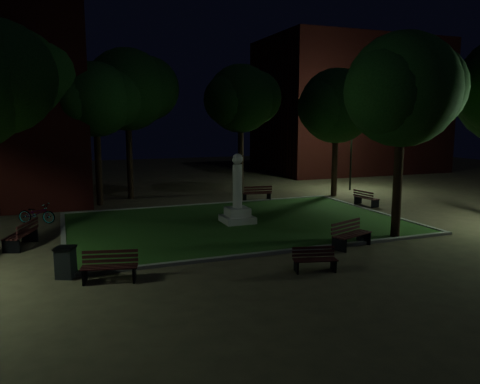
{
  "coord_description": "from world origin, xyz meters",
  "views": [
    {
      "loc": [
        -7.5,
        -17.9,
        4.8
      ],
      "look_at": [
        -0.25,
        1.0,
        1.67
      ],
      "focal_mm": 35.0,
      "sensor_mm": 36.0,
      "label": 1
    }
  ],
  "objects_px": {
    "bench_near_left": "(315,260)",
    "bench_near_right": "(350,235)",
    "bicycle": "(37,213)",
    "bench_west_near": "(110,267)",
    "bench_left_side": "(22,235)",
    "bench_far_side": "(257,194)",
    "trash_bin": "(66,262)",
    "bench_right_side": "(366,199)",
    "monument": "(237,204)"
  },
  "relations": [
    {
      "from": "bench_near_left",
      "to": "trash_bin",
      "type": "distance_m",
      "value": 7.75
    },
    {
      "from": "bench_near_right",
      "to": "bench_far_side",
      "type": "xyz_separation_m",
      "value": [
        0.63,
        10.55,
        -0.02
      ]
    },
    {
      "from": "bench_near_left",
      "to": "monument",
      "type": "bearing_deg",
      "value": 103.3
    },
    {
      "from": "bench_west_near",
      "to": "bench_left_side",
      "type": "xyz_separation_m",
      "value": [
        -2.72,
        5.08,
        0.04
      ]
    },
    {
      "from": "bench_left_side",
      "to": "bench_far_side",
      "type": "bearing_deg",
      "value": 136.49
    },
    {
      "from": "bench_left_side",
      "to": "bench_right_side",
      "type": "distance_m",
      "value": 17.65
    },
    {
      "from": "monument",
      "to": "trash_bin",
      "type": "distance_m",
      "value": 9.13
    },
    {
      "from": "bench_near_left",
      "to": "trash_bin",
      "type": "bearing_deg",
      "value": 177.91
    },
    {
      "from": "bench_near_right",
      "to": "bench_right_side",
      "type": "distance_m",
      "value": 9.12
    },
    {
      "from": "bench_right_side",
      "to": "trash_bin",
      "type": "distance_m",
      "value": 17.4
    },
    {
      "from": "bench_near_left",
      "to": "bench_near_right",
      "type": "relative_size",
      "value": 0.78
    },
    {
      "from": "bench_west_near",
      "to": "bench_near_left",
      "type": "bearing_deg",
      "value": 0.76
    },
    {
      "from": "bench_near_right",
      "to": "bench_near_left",
      "type": "bearing_deg",
      "value": -163.94
    },
    {
      "from": "trash_bin",
      "to": "monument",
      "type": "bearing_deg",
      "value": 34.12
    },
    {
      "from": "bench_right_side",
      "to": "trash_bin",
      "type": "relative_size",
      "value": 1.67
    },
    {
      "from": "monument",
      "to": "bicycle",
      "type": "bearing_deg",
      "value": 158.0
    },
    {
      "from": "monument",
      "to": "bench_west_near",
      "type": "height_order",
      "value": "monument"
    },
    {
      "from": "bench_near_left",
      "to": "bicycle",
      "type": "distance_m",
      "value": 13.81
    },
    {
      "from": "bench_near_left",
      "to": "bench_west_near",
      "type": "xyz_separation_m",
      "value": [
        -6.22,
        1.37,
        0.07
      ]
    },
    {
      "from": "bench_right_side",
      "to": "bicycle",
      "type": "bearing_deg",
      "value": 77.04
    },
    {
      "from": "bench_left_side",
      "to": "bench_far_side",
      "type": "relative_size",
      "value": 1.1
    },
    {
      "from": "bench_west_near",
      "to": "bench_far_side",
      "type": "xyz_separation_m",
      "value": [
        9.57,
        11.22,
        0.01
      ]
    },
    {
      "from": "bench_west_near",
      "to": "bench_far_side",
      "type": "bearing_deg",
      "value": 62.73
    },
    {
      "from": "trash_bin",
      "to": "bicycle",
      "type": "bearing_deg",
      "value": 97.66
    },
    {
      "from": "bench_right_side",
      "to": "bench_far_side",
      "type": "xyz_separation_m",
      "value": [
        -5.16,
        3.5,
        0.04
      ]
    },
    {
      "from": "bench_near_left",
      "to": "bench_near_right",
      "type": "bearing_deg",
      "value": 50.89
    },
    {
      "from": "bench_near_right",
      "to": "bench_right_side",
      "type": "height_order",
      "value": "bench_near_right"
    },
    {
      "from": "trash_bin",
      "to": "bicycle",
      "type": "relative_size",
      "value": 0.55
    },
    {
      "from": "bench_near_left",
      "to": "bench_near_right",
      "type": "height_order",
      "value": "bench_near_right"
    },
    {
      "from": "bench_far_side",
      "to": "bench_near_left",
      "type": "bearing_deg",
      "value": 81.64
    },
    {
      "from": "trash_bin",
      "to": "bench_west_near",
      "type": "bearing_deg",
      "value": -32.89
    },
    {
      "from": "monument",
      "to": "trash_bin",
      "type": "bearing_deg",
      "value": -145.88
    },
    {
      "from": "bench_far_side",
      "to": "bench_near_right",
      "type": "bearing_deg",
      "value": 93.16
    },
    {
      "from": "bench_near_left",
      "to": "trash_bin",
      "type": "height_order",
      "value": "trash_bin"
    },
    {
      "from": "bicycle",
      "to": "bench_near_left",
      "type": "bearing_deg",
      "value": -114.9
    },
    {
      "from": "bench_near_left",
      "to": "bench_left_side",
      "type": "relative_size",
      "value": 0.76
    },
    {
      "from": "bench_west_near",
      "to": "bench_left_side",
      "type": "height_order",
      "value": "bench_left_side"
    },
    {
      "from": "bench_right_side",
      "to": "trash_bin",
      "type": "xyz_separation_m",
      "value": [
        -15.96,
        -6.92,
        0.09
      ]
    },
    {
      "from": "monument",
      "to": "bench_far_side",
      "type": "bearing_deg",
      "value": 58.52
    },
    {
      "from": "bench_west_near",
      "to": "bench_left_side",
      "type": "distance_m",
      "value": 5.76
    },
    {
      "from": "bench_west_near",
      "to": "bench_far_side",
      "type": "distance_m",
      "value": 14.75
    },
    {
      "from": "bench_near_right",
      "to": "bench_far_side",
      "type": "relative_size",
      "value": 1.08
    },
    {
      "from": "monument",
      "to": "bench_left_side",
      "type": "bearing_deg",
      "value": -174.74
    },
    {
      "from": "bench_far_side",
      "to": "trash_bin",
      "type": "height_order",
      "value": "trash_bin"
    },
    {
      "from": "bench_right_side",
      "to": "trash_bin",
      "type": "bearing_deg",
      "value": 106.2
    },
    {
      "from": "bench_near_left",
      "to": "bicycle",
      "type": "height_order",
      "value": "bicycle"
    },
    {
      "from": "bench_west_near",
      "to": "bicycle",
      "type": "distance_m",
      "value": 9.73
    },
    {
      "from": "bench_near_left",
      "to": "bench_west_near",
      "type": "distance_m",
      "value": 6.37
    },
    {
      "from": "bench_near_right",
      "to": "bench_west_near",
      "type": "xyz_separation_m",
      "value": [
        -8.95,
        -0.67,
        -0.04
      ]
    },
    {
      "from": "trash_bin",
      "to": "bench_far_side",
      "type": "bearing_deg",
      "value": 43.98
    }
  ]
}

